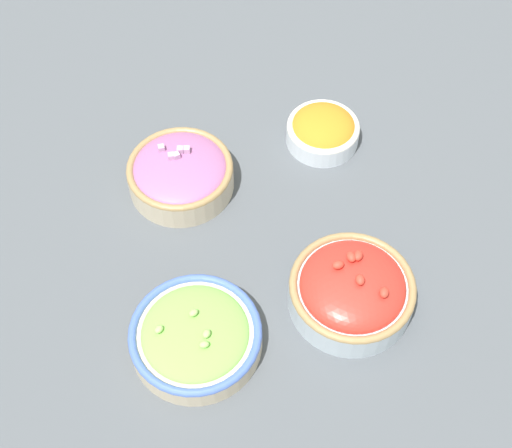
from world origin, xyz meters
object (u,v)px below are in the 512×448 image
Objects in this scene: bowl_cherry_tomatoes at (352,290)px; bowl_carrots at (323,130)px; bowl_red_onion at (180,173)px; bowl_lettuce at (196,336)px.

bowl_carrots is at bearing 177.39° from bowl_cherry_tomatoes.
bowl_red_onion reaches higher than bowl_lettuce.
bowl_lettuce is at bearing -34.42° from bowl_carrots.
bowl_red_onion is 1.39× the size of bowl_carrots.
bowl_cherry_tomatoes is at bearing 43.21° from bowl_red_onion.
bowl_lettuce is (0.29, 0.00, -0.01)m from bowl_red_onion.
bowl_cherry_tomatoes reaches higher than bowl_lettuce.
bowl_cherry_tomatoes is 0.98× the size of bowl_lettuce.
bowl_cherry_tomatoes reaches higher than bowl_red_onion.
bowl_cherry_tomatoes is at bearing -2.61° from bowl_carrots.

